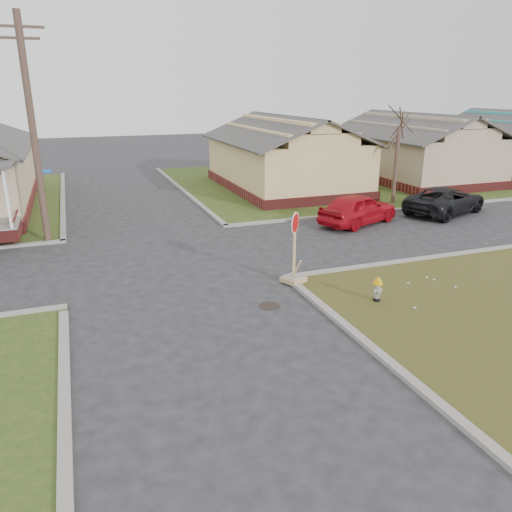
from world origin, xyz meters
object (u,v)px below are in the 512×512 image
object	(u,v)px
stop_sign	(294,267)
dark_pickup	(446,200)
fire_hydrant	(378,288)
red_sedan	(358,209)
utility_pole	(33,130)

from	to	relation	value
stop_sign	dark_pickup	bearing A→B (deg)	4.32
fire_hydrant	red_sedan	xyz separation A→B (m)	(4.37, 8.33, 0.28)
stop_sign	red_sedan	xyz separation A→B (m)	(6.09, 6.00, 0.18)
dark_pickup	fire_hydrant	bearing A→B (deg)	110.59
utility_pole	stop_sign	bearing A→B (deg)	-45.34
fire_hydrant	red_sedan	size ratio (longest dim) A/B	0.17
utility_pole	stop_sign	world-z (taller)	utility_pole
utility_pole	dark_pickup	world-z (taller)	utility_pole
stop_sign	red_sedan	distance (m)	8.55
fire_hydrant	dark_pickup	size ratio (longest dim) A/B	0.15
utility_pole	dark_pickup	xyz separation A→B (m)	(19.34, -1.65, -3.96)
red_sedan	dark_pickup	xyz separation A→B (m)	(5.41, 0.29, -0.05)
stop_sign	dark_pickup	world-z (taller)	stop_sign
utility_pole	fire_hydrant	world-z (taller)	utility_pole
fire_hydrant	stop_sign	bearing A→B (deg)	114.15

